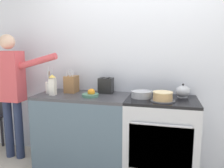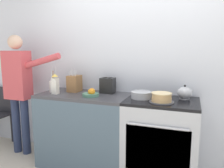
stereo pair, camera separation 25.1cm
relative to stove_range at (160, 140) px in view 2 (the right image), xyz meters
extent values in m
cube|color=silver|center=(-0.28, 0.32, 0.84)|extent=(8.00, 0.04, 2.60)
cube|color=#4C6070|center=(-0.95, 0.00, -0.02)|extent=(1.11, 0.59, 0.89)
cube|color=#3D3D42|center=(-0.95, 0.00, 0.44)|extent=(1.11, 0.59, 0.03)
cube|color=#B7BABF|center=(0.00, 0.00, -0.02)|extent=(0.78, 0.59, 0.89)
cube|color=black|center=(0.00, -0.29, 0.01)|extent=(0.64, 0.01, 0.49)
cylinder|color=#B7BABF|center=(0.00, -0.31, 0.27)|extent=(0.58, 0.02, 0.02)
cube|color=black|center=(0.00, 0.00, 0.45)|extent=(0.78, 0.59, 0.03)
cylinder|color=#4C4C51|center=(0.01, -0.10, 0.47)|extent=(0.26, 0.26, 0.01)
cylinder|color=tan|center=(0.01, -0.10, 0.49)|extent=(0.21, 0.21, 0.04)
cylinder|color=tan|center=(0.01, -0.10, 0.53)|extent=(0.20, 0.20, 0.04)
cylinder|color=beige|center=(0.01, -0.10, 0.56)|extent=(0.21, 0.21, 0.01)
cylinder|color=#B7BABF|center=(0.23, 0.15, 0.47)|extent=(0.11, 0.11, 0.01)
ellipsoid|color=#B7BABF|center=(0.23, 0.15, 0.53)|extent=(0.16, 0.16, 0.13)
cone|color=#B7BABF|center=(0.30, 0.15, 0.55)|extent=(0.08, 0.03, 0.07)
sphere|color=black|center=(0.23, 0.15, 0.61)|extent=(0.02, 0.02, 0.02)
cylinder|color=#B7BABF|center=(-0.23, 0.01, 0.50)|extent=(0.23, 0.23, 0.07)
torus|color=#B7BABF|center=(-0.23, 0.01, 0.54)|extent=(0.24, 0.24, 0.01)
cube|color=olive|center=(-1.14, 0.11, 0.57)|extent=(0.14, 0.18, 0.21)
cylinder|color=#B2B2B7|center=(-1.18, 0.07, 0.70)|extent=(0.01, 0.03, 0.07)
cylinder|color=#B2B2B7|center=(-1.14, 0.07, 0.70)|extent=(0.01, 0.03, 0.06)
cylinder|color=#B2B2B7|center=(-1.09, 0.07, 0.70)|extent=(0.01, 0.03, 0.07)
cylinder|color=#B2B2B7|center=(-1.18, 0.10, 0.71)|extent=(0.01, 0.04, 0.09)
cylinder|color=#B2B2B7|center=(-1.14, 0.10, 0.71)|extent=(0.01, 0.04, 0.08)
cylinder|color=silver|center=(-1.37, -0.01, 0.53)|extent=(0.12, 0.12, 0.14)
cylinder|color=#A37A51|center=(-1.39, 0.00, 0.62)|extent=(0.02, 0.03, 0.22)
cylinder|color=#B7BABF|center=(-1.39, -0.01, 0.65)|extent=(0.02, 0.04, 0.29)
cylinder|color=#B7BABF|center=(-1.36, 0.02, 0.64)|extent=(0.03, 0.02, 0.27)
cylinder|color=#B7BABF|center=(-1.38, -0.03, 0.62)|extent=(0.03, 0.02, 0.23)
cylinder|color=#4C7F66|center=(-0.81, -0.09, 0.48)|extent=(0.19, 0.19, 0.04)
sphere|color=orange|center=(-0.79, -0.09, 0.52)|extent=(0.08, 0.08, 0.08)
sphere|color=orange|center=(-0.81, -0.09, 0.52)|extent=(0.08, 0.08, 0.08)
cube|color=black|center=(-0.69, 0.16, 0.56)|extent=(0.17, 0.14, 0.19)
cube|color=black|center=(-0.73, 0.16, 0.66)|extent=(0.02, 0.10, 0.00)
cube|color=black|center=(-0.66, 0.16, 0.66)|extent=(0.02, 0.10, 0.00)
cube|color=black|center=(-0.79, 0.16, 0.60)|extent=(0.02, 0.02, 0.01)
cube|color=white|center=(-1.28, -0.11, 0.56)|extent=(0.07, 0.07, 0.20)
pyramid|color=#E0BC4C|center=(-1.28, -0.11, 0.69)|extent=(0.07, 0.07, 0.03)
cylinder|color=#283351|center=(-2.02, -0.02, -0.07)|extent=(0.11, 0.11, 0.79)
cylinder|color=#283351|center=(-1.86, -0.02, -0.07)|extent=(0.11, 0.11, 0.79)
cube|color=#D14C51|center=(-1.94, -0.02, 0.66)|extent=(0.34, 0.20, 0.66)
cylinder|color=#D14C51|center=(-2.15, -0.02, 0.71)|extent=(0.08, 0.08, 0.56)
cylinder|color=#D14C51|center=(-1.54, -0.02, 0.86)|extent=(0.56, 0.08, 0.22)
sphere|color=beige|center=(-1.94, -0.02, 1.10)|extent=(0.19, 0.19, 0.19)
cylinder|color=#232328|center=(-2.36, 0.23, -0.23)|extent=(0.04, 0.04, 0.46)
cube|color=#232328|center=(-2.52, 0.25, 0.21)|extent=(0.40, 0.03, 0.40)
camera|label=1|loc=(0.03, -2.43, 1.01)|focal=35.00mm
camera|label=2|loc=(0.27, -2.36, 1.01)|focal=35.00mm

